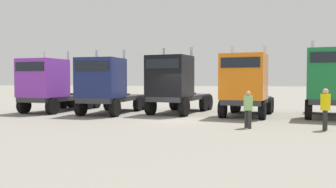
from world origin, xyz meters
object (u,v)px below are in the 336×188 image
object	(u,v)px
semi_truck_purple	(50,85)
semi_truck_green	(330,83)
semi_truck_black	(174,84)
visitor_with_camera	(248,107)
visitor_in_hivis	(325,106)
semi_truck_orange	(245,84)
semi_truck_navy	(106,85)

from	to	relation	value
semi_truck_purple	semi_truck_green	distance (m)	17.32
semi_truck_black	visitor_with_camera	xyz separation A→B (m)	(4.31, -5.73, -0.91)
semi_truck_green	visitor_in_hivis	distance (m)	5.34
semi_truck_orange	semi_truck_green	world-z (taller)	semi_truck_green
semi_truck_navy	visitor_in_hivis	bearing A→B (deg)	71.93
semi_truck_navy	semi_truck_black	size ratio (longest dim) A/B	0.98
semi_truck_orange	semi_truck_green	distance (m)	4.64
semi_truck_navy	semi_truck_green	bearing A→B (deg)	95.35
semi_truck_purple	semi_truck_orange	world-z (taller)	semi_truck_orange
semi_truck_navy	visitor_in_hivis	xyz separation A→B (m)	(11.65, -4.85, -0.76)
semi_truck_purple	visitor_in_hivis	distance (m)	16.79
semi_truck_green	visitor_with_camera	size ratio (longest dim) A/B	3.79
visitor_in_hivis	visitor_with_camera	bearing A→B (deg)	19.05
semi_truck_purple	semi_truck_green	world-z (taller)	semi_truck_green
visitor_in_hivis	semi_truck_black	bearing A→B (deg)	-16.58
semi_truck_navy	semi_truck_green	size ratio (longest dim) A/B	1.01
semi_truck_navy	semi_truck_orange	size ratio (longest dim) A/B	1.06
semi_truck_purple	semi_truck_orange	size ratio (longest dim) A/B	1.11
semi_truck_purple	visitor_with_camera	bearing A→B (deg)	75.36
semi_truck_navy	semi_truck_orange	world-z (taller)	semi_truck_orange
semi_truck_purple	visitor_with_camera	world-z (taller)	semi_truck_purple
semi_truck_black	semi_truck_orange	bearing A→B (deg)	92.02
visitor_with_camera	semi_truck_black	bearing A→B (deg)	-82.21
semi_truck_navy	semi_truck_green	world-z (taller)	semi_truck_green
semi_truck_green	visitor_in_hivis	world-z (taller)	semi_truck_green
semi_truck_black	visitor_with_camera	bearing A→B (deg)	49.63
semi_truck_purple	visitor_in_hivis	size ratio (longest dim) A/B	3.72
semi_truck_orange	semi_truck_green	size ratio (longest dim) A/B	0.96
semi_truck_black	semi_truck_green	bearing A→B (deg)	97.46
semi_truck_navy	semi_truck_green	distance (m)	13.13
semi_truck_orange	visitor_in_hivis	world-z (taller)	semi_truck_orange
semi_truck_navy	semi_truck_black	distance (m)	4.26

